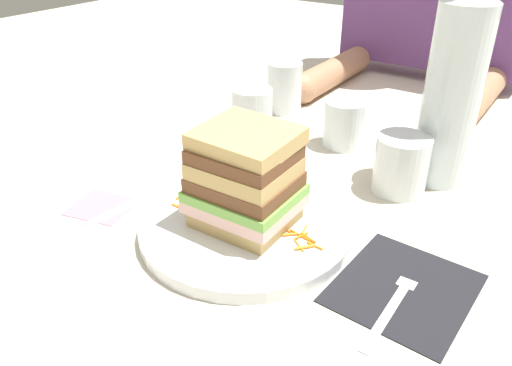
{
  "coord_description": "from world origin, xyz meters",
  "views": [
    {
      "loc": [
        0.31,
        -0.44,
        0.37
      ],
      "look_at": [
        -0.0,
        0.02,
        0.06
      ],
      "focal_mm": 35.24,
      "sensor_mm": 36.0,
      "label": 1
    }
  ],
  "objects_px": {
    "empty_tumbler_1": "(344,124)",
    "empty_tumbler_0": "(252,115)",
    "knife": "(144,197)",
    "juice_glass": "(400,167)",
    "napkin_pink": "(102,206)",
    "fork": "(397,297)",
    "sandwich": "(242,178)",
    "empty_tumbler_2": "(285,87)",
    "main_plate": "(243,226)",
    "water_bottle": "(454,87)",
    "napkin_dark": "(404,287)"
  },
  "relations": [
    {
      "from": "napkin_pink",
      "to": "fork",
      "type": "bearing_deg",
      "value": 7.4
    },
    {
      "from": "juice_glass",
      "to": "water_bottle",
      "type": "relative_size",
      "value": 0.26
    },
    {
      "from": "sandwich",
      "to": "empty_tumbler_1",
      "type": "xyz_separation_m",
      "value": [
        -0.01,
        0.31,
        -0.04
      ]
    },
    {
      "from": "juice_glass",
      "to": "empty_tumbler_0",
      "type": "xyz_separation_m",
      "value": [
        -0.27,
        0.02,
        0.01
      ]
    },
    {
      "from": "empty_tumbler_2",
      "to": "napkin_pink",
      "type": "relative_size",
      "value": 1.21
    },
    {
      "from": "napkin_dark",
      "to": "juice_glass",
      "type": "height_order",
      "value": "juice_glass"
    },
    {
      "from": "knife",
      "to": "empty_tumbler_0",
      "type": "relative_size",
      "value": 2.12
    },
    {
      "from": "empty_tumbler_2",
      "to": "sandwich",
      "type": "bearing_deg",
      "value": -65.27
    },
    {
      "from": "sandwich",
      "to": "napkin_dark",
      "type": "xyz_separation_m",
      "value": [
        0.21,
        0.01,
        -0.08
      ]
    },
    {
      "from": "empty_tumbler_0",
      "to": "napkin_pink",
      "type": "height_order",
      "value": "empty_tumbler_0"
    },
    {
      "from": "sandwich",
      "to": "empty_tumbler_0",
      "type": "bearing_deg",
      "value": 122.55
    },
    {
      "from": "napkin_dark",
      "to": "empty_tumbler_1",
      "type": "distance_m",
      "value": 0.37
    },
    {
      "from": "sandwich",
      "to": "empty_tumbler_0",
      "type": "xyz_separation_m",
      "value": [
        -0.15,
        0.23,
        -0.03
      ]
    },
    {
      "from": "empty_tumbler_0",
      "to": "empty_tumbler_1",
      "type": "xyz_separation_m",
      "value": [
        0.14,
        0.07,
        -0.01
      ]
    },
    {
      "from": "main_plate",
      "to": "water_bottle",
      "type": "relative_size",
      "value": 0.84
    },
    {
      "from": "water_bottle",
      "to": "fork",
      "type": "bearing_deg",
      "value": -80.42
    },
    {
      "from": "knife",
      "to": "water_bottle",
      "type": "height_order",
      "value": "water_bottle"
    },
    {
      "from": "fork",
      "to": "knife",
      "type": "distance_m",
      "value": 0.37
    },
    {
      "from": "empty_tumbler_0",
      "to": "sandwich",
      "type": "bearing_deg",
      "value": -57.45
    },
    {
      "from": "empty_tumbler_2",
      "to": "empty_tumbler_0",
      "type": "bearing_deg",
      "value": -79.15
    },
    {
      "from": "juice_glass",
      "to": "knife",
      "type": "bearing_deg",
      "value": -141.76
    },
    {
      "from": "sandwich",
      "to": "knife",
      "type": "relative_size",
      "value": 0.63
    },
    {
      "from": "empty_tumbler_2",
      "to": "main_plate",
      "type": "bearing_deg",
      "value": -65.31
    },
    {
      "from": "fork",
      "to": "empty_tumbler_1",
      "type": "xyz_separation_m",
      "value": [
        -0.22,
        0.32,
        0.04
      ]
    },
    {
      "from": "knife",
      "to": "napkin_pink",
      "type": "distance_m",
      "value": 0.06
    },
    {
      "from": "empty_tumbler_1",
      "to": "empty_tumbler_2",
      "type": "xyz_separation_m",
      "value": [
        -0.17,
        0.08,
        0.01
      ]
    },
    {
      "from": "knife",
      "to": "water_bottle",
      "type": "bearing_deg",
      "value": 42.19
    },
    {
      "from": "napkin_dark",
      "to": "fork",
      "type": "distance_m",
      "value": 0.02
    },
    {
      "from": "juice_glass",
      "to": "water_bottle",
      "type": "height_order",
      "value": "water_bottle"
    },
    {
      "from": "water_bottle",
      "to": "empty_tumbler_1",
      "type": "height_order",
      "value": "water_bottle"
    },
    {
      "from": "sandwich",
      "to": "knife",
      "type": "xyz_separation_m",
      "value": [
        -0.16,
        -0.01,
        -0.08
      ]
    },
    {
      "from": "juice_glass",
      "to": "napkin_pink",
      "type": "bearing_deg",
      "value": -139.1
    },
    {
      "from": "empty_tumbler_0",
      "to": "napkin_dark",
      "type": "bearing_deg",
      "value": -31.97
    },
    {
      "from": "fork",
      "to": "juice_glass",
      "type": "bearing_deg",
      "value": 110.68
    },
    {
      "from": "juice_glass",
      "to": "water_bottle",
      "type": "xyz_separation_m",
      "value": [
        0.04,
        0.07,
        0.11
      ]
    },
    {
      "from": "knife",
      "to": "juice_glass",
      "type": "bearing_deg",
      "value": 38.24
    },
    {
      "from": "main_plate",
      "to": "knife",
      "type": "height_order",
      "value": "main_plate"
    },
    {
      "from": "empty_tumbler_1",
      "to": "empty_tumbler_0",
      "type": "bearing_deg",
      "value": -152.36
    },
    {
      "from": "juice_glass",
      "to": "empty_tumbler_1",
      "type": "bearing_deg",
      "value": 144.64
    },
    {
      "from": "water_bottle",
      "to": "empty_tumbler_2",
      "type": "xyz_separation_m",
      "value": [
        -0.34,
        0.11,
        -0.1
      ]
    },
    {
      "from": "sandwich",
      "to": "napkin_pink",
      "type": "distance_m",
      "value": 0.22
    },
    {
      "from": "empty_tumbler_0",
      "to": "water_bottle",
      "type": "bearing_deg",
      "value": 8.07
    },
    {
      "from": "sandwich",
      "to": "empty_tumbler_2",
      "type": "height_order",
      "value": "sandwich"
    },
    {
      "from": "main_plate",
      "to": "napkin_dark",
      "type": "bearing_deg",
      "value": 3.2
    },
    {
      "from": "fork",
      "to": "empty_tumbler_2",
      "type": "xyz_separation_m",
      "value": [
        -0.39,
        0.4,
        0.04
      ]
    },
    {
      "from": "water_bottle",
      "to": "empty_tumbler_2",
      "type": "relative_size",
      "value": 3.26
    },
    {
      "from": "sandwich",
      "to": "napkin_pink",
      "type": "relative_size",
      "value": 1.56
    },
    {
      "from": "knife",
      "to": "napkin_pink",
      "type": "bearing_deg",
      "value": -122.34
    },
    {
      "from": "water_bottle",
      "to": "empty_tumbler_2",
      "type": "bearing_deg",
      "value": 161.87
    },
    {
      "from": "napkin_pink",
      "to": "sandwich",
      "type": "bearing_deg",
      "value": 18.11
    }
  ]
}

